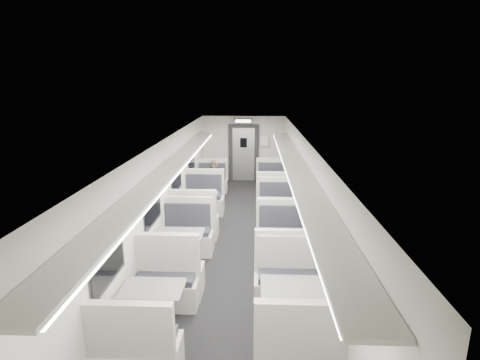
# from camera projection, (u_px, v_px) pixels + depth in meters

# --- Properties ---
(room) EXTENTS (3.24, 12.24, 2.64)m
(room) POSITION_uv_depth(u_px,v_px,m) (234.00, 197.00, 7.98)
(room) COLOR black
(room) RESTS_ON ground
(booth_left_a) EXTENTS (1.00, 2.03, 1.09)m
(booth_left_a) POSITION_uv_depth(u_px,v_px,m) (210.00, 187.00, 11.82)
(booth_left_a) COLOR beige
(booth_left_a) RESTS_ON room
(booth_left_b) EXTENTS (1.13, 2.30, 1.23)m
(booth_left_b) POSITION_uv_depth(u_px,v_px,m) (199.00, 209.00, 9.63)
(booth_left_b) COLOR beige
(booth_left_b) RESTS_ON room
(booth_left_c) EXTENTS (1.10, 2.23, 1.19)m
(booth_left_c) POSITION_uv_depth(u_px,v_px,m) (180.00, 251.00, 7.23)
(booth_left_c) COLOR beige
(booth_left_c) RESTS_ON room
(booth_left_d) EXTENTS (1.07, 2.16, 1.16)m
(booth_left_d) POSITION_uv_depth(u_px,v_px,m) (154.00, 311.00, 5.37)
(booth_left_d) COLOR beige
(booth_left_d) RESTS_ON room
(booth_right_a) EXTENTS (1.05, 2.13, 1.14)m
(booth_right_a) POSITION_uv_depth(u_px,v_px,m) (273.00, 188.00, 11.62)
(booth_right_a) COLOR beige
(booth_right_a) RESTS_ON room
(booth_right_b) EXTENTS (1.00, 2.03, 1.08)m
(booth_right_b) POSITION_uv_depth(u_px,v_px,m) (277.00, 214.00, 9.39)
(booth_right_b) COLOR beige
(booth_right_b) RESTS_ON room
(booth_right_c) EXTENTS (1.06, 2.14, 1.15)m
(booth_right_c) POSITION_uv_depth(u_px,v_px,m) (283.00, 252.00, 7.25)
(booth_right_c) COLOR beige
(booth_right_c) RESTS_ON room
(booth_right_d) EXTENTS (1.12, 2.27, 1.21)m
(booth_right_d) POSITION_uv_depth(u_px,v_px,m) (293.00, 310.00, 5.34)
(booth_right_d) COLOR beige
(booth_right_d) RESTS_ON room
(passenger) EXTENTS (0.59, 0.47, 1.42)m
(passenger) POSITION_uv_depth(u_px,v_px,m) (214.00, 185.00, 10.77)
(passenger) COLOR black
(passenger) RESTS_ON room
(window_a) EXTENTS (0.02, 1.18, 0.84)m
(window_a) POSITION_uv_depth(u_px,v_px,m) (192.00, 158.00, 11.29)
(window_a) COLOR black
(window_a) RESTS_ON room
(window_b) EXTENTS (0.02, 1.18, 0.84)m
(window_b) POSITION_uv_depth(u_px,v_px,m) (177.00, 176.00, 9.16)
(window_b) COLOR black
(window_b) RESTS_ON room
(window_c) EXTENTS (0.02, 1.18, 0.84)m
(window_c) POSITION_uv_depth(u_px,v_px,m) (153.00, 204.00, 7.04)
(window_c) COLOR black
(window_c) RESTS_ON room
(window_d) EXTENTS (0.02, 1.18, 0.84)m
(window_d) POSITION_uv_depth(u_px,v_px,m) (108.00, 256.00, 4.91)
(window_d) COLOR black
(window_d) RESTS_ON room
(luggage_rack_left) EXTENTS (0.46, 10.40, 0.09)m
(luggage_rack_left) POSITION_uv_depth(u_px,v_px,m) (172.00, 167.00, 7.56)
(luggage_rack_left) COLOR beige
(luggage_rack_left) RESTS_ON room
(luggage_rack_right) EXTENTS (0.46, 10.40, 0.09)m
(luggage_rack_right) POSITION_uv_depth(u_px,v_px,m) (296.00, 168.00, 7.46)
(luggage_rack_right) COLOR beige
(luggage_rack_right) RESTS_ON room
(vestibule_door) EXTENTS (1.10, 0.13, 2.10)m
(vestibule_door) POSITION_uv_depth(u_px,v_px,m) (244.00, 153.00, 13.76)
(vestibule_door) COLOR black
(vestibule_door) RESTS_ON room
(exit_sign) EXTENTS (0.62, 0.12, 0.16)m
(exit_sign) POSITION_uv_depth(u_px,v_px,m) (243.00, 121.00, 12.97)
(exit_sign) COLOR black
(exit_sign) RESTS_ON room
(wall_notice) EXTENTS (0.32, 0.02, 0.40)m
(wall_notice) POSITION_uv_depth(u_px,v_px,m) (264.00, 141.00, 13.60)
(wall_notice) COLOR silver
(wall_notice) RESTS_ON room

